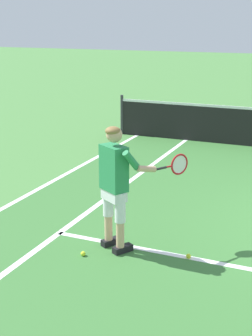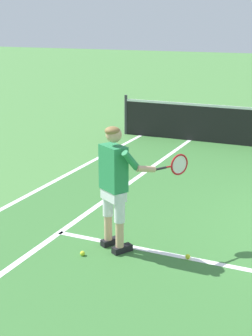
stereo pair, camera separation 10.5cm
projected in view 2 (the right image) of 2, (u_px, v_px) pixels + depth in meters
line_singles_left at (96, 207)px, 8.32m from camera, size 0.10×10.48×0.01m
line_doubles_left at (28, 195)px, 8.86m from camera, size 0.10×10.48×0.01m
tennis_player at (116, 180)px, 6.52m from camera, size 1.05×0.90×1.71m
tennis_ball_near_feet at (82, 253)px, 6.59m from camera, size 0.07×0.07×0.07m
tennis_ball_by_baseline at (188, 257)px, 6.50m from camera, size 0.07×0.07×0.07m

